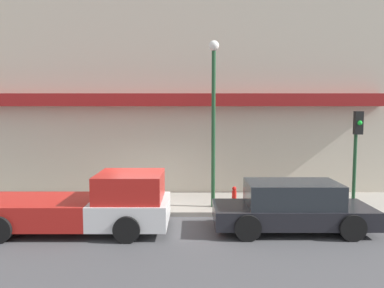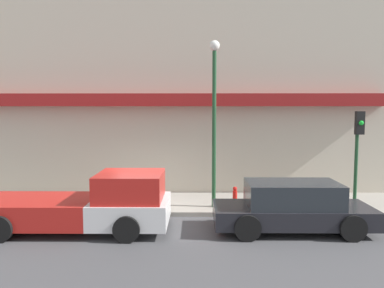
% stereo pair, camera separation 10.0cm
% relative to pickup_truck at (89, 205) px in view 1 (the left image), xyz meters
% --- Properties ---
extents(ground_plane, '(80.00, 80.00, 0.00)m').
position_rel_pickup_truck_xyz_m(ground_plane, '(1.67, 1.43, -0.77)').
color(ground_plane, '#424244').
extents(sidewalk, '(36.00, 3.09, 0.15)m').
position_rel_pickup_truck_xyz_m(sidewalk, '(1.67, 2.97, -0.70)').
color(sidewalk, gray).
rests_on(sidewalk, ground).
extents(building, '(19.80, 3.80, 11.39)m').
position_rel_pickup_truck_xyz_m(building, '(1.65, 6.00, 4.91)').
color(building, '#BCB29E').
rests_on(building, ground).
extents(pickup_truck, '(5.59, 2.28, 1.74)m').
position_rel_pickup_truck_xyz_m(pickup_truck, '(0.00, 0.00, 0.00)').
color(pickup_truck, silver).
rests_on(pickup_truck, ground).
extents(parked_car, '(4.64, 1.98, 1.47)m').
position_rel_pickup_truck_xyz_m(parked_car, '(6.06, -0.00, -0.05)').
color(parked_car, black).
rests_on(parked_car, ground).
extents(fire_hydrant, '(0.16, 0.16, 0.73)m').
position_rel_pickup_truck_xyz_m(fire_hydrant, '(4.59, 2.17, -0.26)').
color(fire_hydrant, red).
rests_on(fire_hydrant, sidewalk).
extents(street_lamp, '(0.36, 0.36, 5.81)m').
position_rel_pickup_truck_xyz_m(street_lamp, '(3.84, 2.19, 2.99)').
color(street_lamp, '#1E4728').
rests_on(street_lamp, sidewalk).
extents(traffic_light, '(0.28, 0.42, 3.39)m').
position_rel_pickup_truck_xyz_m(traffic_light, '(8.84, 2.11, 1.73)').
color(traffic_light, '#1E4728').
rests_on(traffic_light, sidewalk).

